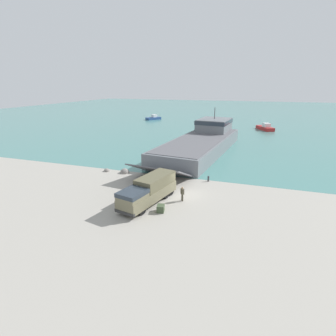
{
  "coord_description": "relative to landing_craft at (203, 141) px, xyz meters",
  "views": [
    {
      "loc": [
        7.3,
        -27.64,
        12.28
      ],
      "look_at": [
        -2.62,
        2.01,
        2.24
      ],
      "focal_mm": 28.0,
      "sensor_mm": 36.0,
      "label": 1
    }
  ],
  "objects": [
    {
      "name": "water_surface",
      "position": [
        2.11,
        73.52,
        -1.85
      ],
      "size": [
        240.0,
        180.0,
        0.01
      ],
      "primitive_type": "cube",
      "color": "#477F7A",
      "rests_on": "ground_plane"
    },
    {
      "name": "soldier_on_ramp",
      "position": [
        2.53,
        -23.84,
        -0.9
      ],
      "size": [
        0.48,
        0.48,
        1.65
      ],
      "rotation": [
        0.0,
        0.0,
        3.92
      ],
      "color": "#4C4738",
      "rests_on": "ground_plane"
    },
    {
      "name": "moored_boat_b",
      "position": [
        12.04,
        28.79,
        -1.2
      ],
      "size": [
        5.08,
        6.67,
        1.96
      ],
      "rotation": [
        0.0,
        0.0,
        0.5
      ],
      "color": "#B22323",
      "rests_on": "ground_plane"
    },
    {
      "name": "landing_craft",
      "position": [
        0.0,
        0.0,
        0.0
      ],
      "size": [
        11.86,
        34.1,
        7.55
      ],
      "rotation": [
        0.0,
        0.0,
        -0.11
      ],
      "color": "slate",
      "rests_on": "ground_plane"
    },
    {
      "name": "shoreline_rock_a",
      "position": [
        -7.98,
        -17.26,
        -1.85
      ],
      "size": [
        1.31,
        1.31,
        1.31
      ],
      "primitive_type": "sphere",
      "color": "gray",
      "rests_on": "ground_plane"
    },
    {
      "name": "shoreline_rock_b",
      "position": [
        -10.82,
        -17.44,
        -1.85
      ],
      "size": [
        0.88,
        0.88,
        0.88
      ],
      "primitive_type": "sphere",
      "color": "gray",
      "rests_on": "ground_plane"
    },
    {
      "name": "military_truck",
      "position": [
        -0.81,
        -25.43,
        -0.39
      ],
      "size": [
        4.05,
        8.42,
        2.74
      ],
      "rotation": [
        0.0,
        0.0,
        -1.79
      ],
      "color": "#6B664C",
      "rests_on": "ground_plane"
    },
    {
      "name": "ground_plane",
      "position": [
        2.11,
        -21.73,
        -1.85
      ],
      "size": [
        240.0,
        240.0,
        0.0
      ],
      "primitive_type": "plane",
      "color": "#9E998E"
    },
    {
      "name": "moored_boat_a",
      "position": [
        -26.01,
        39.95,
        -1.26
      ],
      "size": [
        4.92,
        5.81,
        1.79
      ],
      "rotation": [
        0.0,
        0.0,
        2.55
      ],
      "color": "navy",
      "rests_on": "ground_plane"
    },
    {
      "name": "mooring_bollard",
      "position": [
        4.17,
        -16.87,
        -1.44
      ],
      "size": [
        0.27,
        0.27,
        0.76
      ],
      "color": "#333338",
      "rests_on": "ground_plane"
    },
    {
      "name": "cargo_crate",
      "position": [
        1.15,
        -27.01,
        -1.49
      ],
      "size": [
        0.87,
        0.98,
        0.71
      ],
      "primitive_type": "cube",
      "rotation": [
        0.0,
        0.0,
        0.2
      ],
      "color": "#3D4C33",
      "rests_on": "ground_plane"
    }
  ]
}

